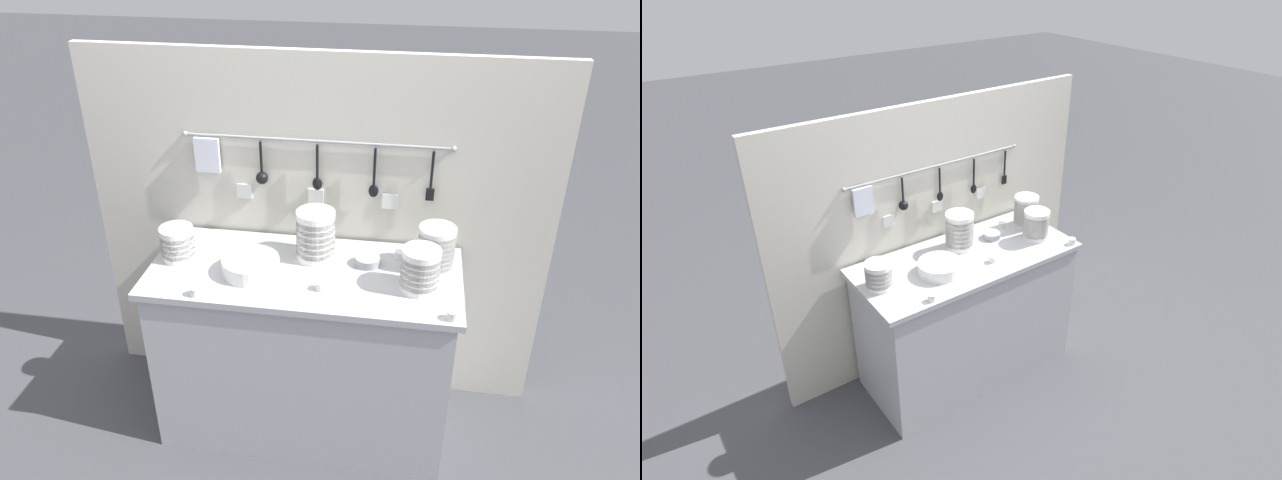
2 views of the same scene
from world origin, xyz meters
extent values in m
plane|color=#424247|center=(0.00, 0.00, 0.00)|extent=(20.00, 20.00, 0.00)
cube|color=#ADAFB5|center=(0.00, 0.00, 0.84)|extent=(1.33, 0.59, 0.03)
cube|color=#ADAFB5|center=(0.00, 0.00, 0.41)|extent=(1.28, 0.56, 0.83)
cube|color=beige|center=(0.00, 0.33, 0.85)|extent=(2.13, 0.04, 1.71)
cylinder|color=#93969E|center=(0.00, 0.30, 1.33)|extent=(1.17, 0.01, 0.01)
sphere|color=#93969E|center=(-0.58, 0.30, 1.33)|extent=(0.02, 0.02, 0.02)
sphere|color=#93969E|center=(0.58, 0.30, 1.33)|extent=(0.02, 0.02, 0.02)
cube|color=silver|center=(-0.49, 0.28, 1.24)|extent=(0.11, 0.02, 0.16)
cylinder|color=#93969E|center=(-0.49, 0.30, 1.32)|extent=(0.01, 0.01, 0.02)
cylinder|color=black|center=(-0.24, 0.28, 1.24)|extent=(0.01, 0.01, 0.15)
sphere|color=black|center=(-0.24, 0.28, 1.14)|extent=(0.06, 0.06, 0.06)
cylinder|color=#93969E|center=(-0.24, 0.30, 1.32)|extent=(0.01, 0.01, 0.02)
cylinder|color=black|center=(0.01, 0.28, 1.24)|extent=(0.01, 0.01, 0.16)
ellipsoid|color=black|center=(0.01, 0.28, 1.13)|extent=(0.04, 0.02, 0.06)
cylinder|color=#93969E|center=(0.01, 0.30, 1.32)|extent=(0.01, 0.01, 0.02)
cylinder|color=black|center=(0.26, 0.28, 1.23)|extent=(0.01, 0.01, 0.17)
ellipsoid|color=black|center=(0.26, 0.28, 1.12)|extent=(0.04, 0.02, 0.06)
cylinder|color=#93969E|center=(0.26, 0.30, 1.32)|extent=(0.01, 0.01, 0.02)
cylinder|color=black|center=(0.50, 0.28, 1.23)|extent=(0.01, 0.01, 0.17)
cube|color=black|center=(0.50, 0.28, 1.12)|extent=(0.04, 0.01, 0.06)
cylinder|color=#93969E|center=(0.50, 0.30, 1.32)|extent=(0.00, 0.01, 0.02)
cube|color=white|center=(-0.33, 0.30, 1.06)|extent=(0.07, 0.01, 0.07)
cube|color=white|center=(0.00, 0.30, 1.06)|extent=(0.07, 0.01, 0.07)
cube|color=white|center=(0.33, 0.30, 1.06)|extent=(0.07, 0.01, 0.07)
cylinder|color=white|center=(0.48, -0.07, 0.88)|extent=(0.16, 0.16, 0.05)
cylinder|color=white|center=(0.48, -0.07, 0.91)|extent=(0.16, 0.16, 0.05)
cylinder|color=white|center=(0.48, -0.07, 0.94)|extent=(0.16, 0.16, 0.05)
cylinder|color=white|center=(0.48, -0.07, 0.96)|extent=(0.16, 0.16, 0.05)
cylinder|color=white|center=(0.48, -0.07, 0.99)|extent=(0.16, 0.16, 0.05)
cylinder|color=white|center=(0.48, -0.07, 1.02)|extent=(0.16, 0.16, 0.05)
cylinder|color=white|center=(0.55, 0.10, 0.88)|extent=(0.16, 0.16, 0.04)
cylinder|color=white|center=(0.55, 0.10, 0.90)|extent=(0.16, 0.16, 0.04)
cylinder|color=white|center=(0.55, 0.10, 0.92)|extent=(0.16, 0.16, 0.04)
cylinder|color=white|center=(0.55, 0.10, 0.95)|extent=(0.16, 0.16, 0.04)
cylinder|color=white|center=(0.55, 0.10, 0.97)|extent=(0.16, 0.16, 0.04)
cylinder|color=white|center=(0.55, 0.10, 0.99)|extent=(0.16, 0.16, 0.04)
cylinder|color=white|center=(0.55, 0.10, 1.01)|extent=(0.16, 0.16, 0.04)
cylinder|color=white|center=(0.55, 0.10, 1.04)|extent=(0.16, 0.16, 0.04)
cylinder|color=white|center=(0.03, 0.11, 0.88)|extent=(0.17, 0.17, 0.05)
cylinder|color=white|center=(0.03, 0.11, 0.91)|extent=(0.17, 0.17, 0.05)
cylinder|color=white|center=(0.03, 0.11, 0.94)|extent=(0.17, 0.17, 0.05)
cylinder|color=white|center=(0.03, 0.11, 0.97)|extent=(0.17, 0.17, 0.05)
cylinder|color=white|center=(0.03, 0.11, 1.00)|extent=(0.17, 0.17, 0.05)
cylinder|color=white|center=(0.03, 0.11, 1.03)|extent=(0.17, 0.17, 0.05)
cylinder|color=white|center=(0.03, 0.11, 1.06)|extent=(0.17, 0.17, 0.05)
cylinder|color=white|center=(-0.56, 0.01, 0.88)|extent=(0.15, 0.15, 0.05)
cylinder|color=white|center=(-0.56, 0.01, 0.91)|extent=(0.15, 0.15, 0.05)
cylinder|color=white|center=(-0.56, 0.01, 0.93)|extent=(0.15, 0.15, 0.05)
cylinder|color=white|center=(-0.56, 0.01, 0.96)|extent=(0.15, 0.15, 0.05)
cylinder|color=white|center=(-0.56, 0.01, 0.98)|extent=(0.15, 0.15, 0.05)
cylinder|color=white|center=(-0.22, -0.05, 0.86)|extent=(0.24, 0.24, 0.01)
cylinder|color=white|center=(-0.22, -0.05, 0.87)|extent=(0.24, 0.24, 0.01)
cylinder|color=white|center=(-0.22, -0.05, 0.88)|extent=(0.24, 0.24, 0.01)
cylinder|color=white|center=(-0.22, -0.05, 0.89)|extent=(0.24, 0.24, 0.01)
cylinder|color=white|center=(-0.22, -0.05, 0.90)|extent=(0.24, 0.24, 0.01)
cylinder|color=white|center=(-0.22, -0.05, 0.90)|extent=(0.24, 0.24, 0.01)
cylinder|color=white|center=(-0.22, -0.05, 0.91)|extent=(0.24, 0.24, 0.01)
cylinder|color=white|center=(-0.22, -0.05, 0.92)|extent=(0.24, 0.24, 0.01)
cylinder|color=#93969E|center=(0.26, 0.09, 0.88)|extent=(0.11, 0.11, 0.04)
cylinder|color=white|center=(0.09, -0.13, 0.88)|extent=(0.04, 0.04, 0.04)
cylinder|color=white|center=(0.61, -0.25, 0.88)|extent=(0.04, 0.04, 0.04)
cylinder|color=white|center=(0.39, 0.16, 0.88)|extent=(0.04, 0.04, 0.04)
cylinder|color=white|center=(-0.40, -0.25, 0.88)|extent=(0.04, 0.04, 0.04)
camera|label=1|loc=(0.42, -2.20, 2.28)|focal=35.00mm
camera|label=2|loc=(-1.55, -2.17, 2.50)|focal=30.00mm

